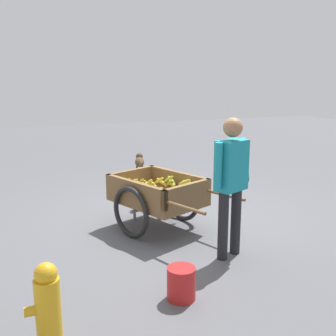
{
  "coord_description": "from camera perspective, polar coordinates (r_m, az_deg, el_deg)",
  "views": [
    {
      "loc": [
        -4.92,
        1.95,
        1.9
      ],
      "look_at": [
        -0.11,
        0.14,
        0.75
      ],
      "focal_mm": 43.09,
      "sensor_mm": 36.0,
      "label": 1
    }
  ],
  "objects": [
    {
      "name": "fruit_cart",
      "position": [
        5.13,
        -1.47,
        -3.93
      ],
      "size": [
        1.82,
        1.35,
        0.7
      ],
      "color": "brown",
      "rests_on": "ground"
    },
    {
      "name": "ground_plane",
      "position": [
        5.62,
        0.92,
        -7.15
      ],
      "size": [
        24.0,
        24.0,
        0.0
      ],
      "primitive_type": "plane",
      "color": "#56565B"
    },
    {
      "name": "dog",
      "position": [
        8.05,
        -4.04,
        0.9
      ],
      "size": [
        0.65,
        0.29,
        0.4
      ],
      "color": "#4C3823",
      "rests_on": "ground"
    },
    {
      "name": "fire_hydrant",
      "position": [
        3.1,
        -16.65,
        -18.37
      ],
      "size": [
        0.25,
        0.25,
        0.67
      ],
      "color": "gold",
      "rests_on": "ground"
    },
    {
      "name": "plastic_bucket",
      "position": [
        3.67,
        1.89,
        -15.98
      ],
      "size": [
        0.25,
        0.25,
        0.29
      ],
      "primitive_type": "cylinder",
      "color": "#B21E1E",
      "rests_on": "ground"
    },
    {
      "name": "vendor_person",
      "position": [
        4.27,
        8.92,
        -1.19
      ],
      "size": [
        0.32,
        0.52,
        1.51
      ],
      "color": "black",
      "rests_on": "ground"
    }
  ]
}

